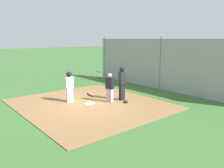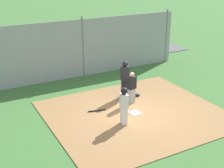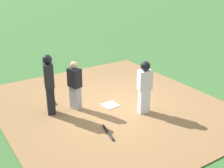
{
  "view_description": "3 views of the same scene",
  "coord_description": "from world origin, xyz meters",
  "px_view_note": "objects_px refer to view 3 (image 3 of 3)",
  "views": [
    {
      "loc": [
        -9.07,
        6.06,
        3.2
      ],
      "look_at": [
        -0.42,
        -1.1,
        0.95
      ],
      "focal_mm": 36.3,
      "sensor_mm": 36.0,
      "label": 1
    },
    {
      "loc": [
        6.52,
        9.98,
        6.04
      ],
      "look_at": [
        0.47,
        -1.2,
        1.04
      ],
      "focal_mm": 49.85,
      "sensor_mm": 36.0,
      "label": 2
    },
    {
      "loc": [
        6.9,
        -4.4,
        4.01
      ],
      "look_at": [
        0.36,
        -0.16,
        0.89
      ],
      "focal_mm": 47.08,
      "sensor_mm": 36.0,
      "label": 3
    }
  ],
  "objects_px": {
    "baseball_bat": "(108,132)",
    "catcher_mask": "(52,102)",
    "runner": "(145,84)",
    "umpire": "(49,83)",
    "catcher": "(75,85)",
    "home_plate": "(110,105)"
  },
  "relations": [
    {
      "from": "umpire",
      "to": "baseball_bat",
      "type": "bearing_deg",
      "value": -50.39
    },
    {
      "from": "home_plate",
      "to": "catcher",
      "type": "bearing_deg",
      "value": -112.96
    },
    {
      "from": "home_plate",
      "to": "catcher_mask",
      "type": "xyz_separation_m",
      "value": [
        -1.07,
        -1.46,
        0.05
      ]
    },
    {
      "from": "runner",
      "to": "catcher",
      "type": "bearing_deg",
      "value": 62.79
    },
    {
      "from": "baseball_bat",
      "to": "catcher_mask",
      "type": "bearing_deg",
      "value": 24.81
    },
    {
      "from": "catcher",
      "to": "catcher_mask",
      "type": "bearing_deg",
      "value": 111.07
    },
    {
      "from": "home_plate",
      "to": "runner",
      "type": "height_order",
      "value": "runner"
    },
    {
      "from": "home_plate",
      "to": "umpire",
      "type": "height_order",
      "value": "umpire"
    },
    {
      "from": "runner",
      "to": "umpire",
      "type": "bearing_deg",
      "value": 71.66
    },
    {
      "from": "catcher",
      "to": "home_plate",
      "type": "bearing_deg",
      "value": -38.58
    },
    {
      "from": "umpire",
      "to": "catcher_mask",
      "type": "bearing_deg",
      "value": 82.73
    },
    {
      "from": "umpire",
      "to": "runner",
      "type": "distance_m",
      "value": 2.7
    },
    {
      "from": "umpire",
      "to": "catcher_mask",
      "type": "height_order",
      "value": "umpire"
    },
    {
      "from": "runner",
      "to": "baseball_bat",
      "type": "xyz_separation_m",
      "value": [
        0.45,
        -1.52,
        -0.85
      ]
    },
    {
      "from": "home_plate",
      "to": "baseball_bat",
      "type": "distance_m",
      "value": 1.65
    },
    {
      "from": "home_plate",
      "to": "runner",
      "type": "relative_size",
      "value": 0.28
    },
    {
      "from": "home_plate",
      "to": "baseball_bat",
      "type": "xyz_separation_m",
      "value": [
        1.36,
        -0.93,
        0.02
      ]
    },
    {
      "from": "catcher",
      "to": "baseball_bat",
      "type": "bearing_deg",
      "value": -104.33
    },
    {
      "from": "umpire",
      "to": "runner",
      "type": "bearing_deg",
      "value": -14.69
    },
    {
      "from": "catcher_mask",
      "to": "baseball_bat",
      "type": "bearing_deg",
      "value": 12.34
    },
    {
      "from": "home_plate",
      "to": "catcher_mask",
      "type": "relative_size",
      "value": 1.83
    },
    {
      "from": "catcher",
      "to": "umpire",
      "type": "distance_m",
      "value": 0.77
    }
  ]
}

